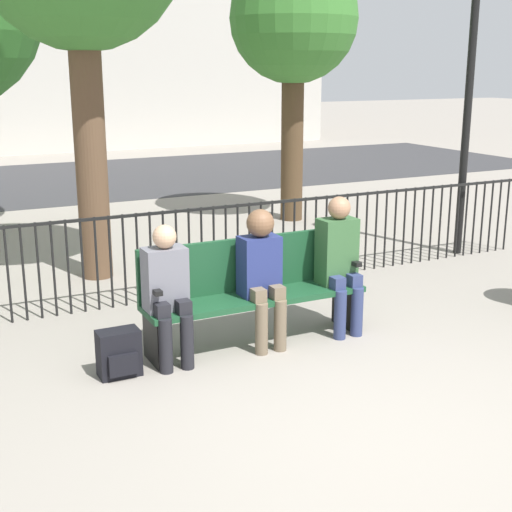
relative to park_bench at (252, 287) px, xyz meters
name	(u,v)px	position (x,y,z in m)	size (l,w,h in m)	color
ground_plane	(377,435)	(0.00, -1.88, -0.50)	(80.00, 80.00, 0.00)	gray
park_bench	(252,287)	(0.00, 0.00, 0.00)	(1.99, 0.45, 0.92)	#194728
seated_person_0	(168,288)	(-0.82, -0.13, 0.14)	(0.34, 0.39, 1.16)	black
seated_person_1	(262,269)	(0.03, -0.13, 0.19)	(0.34, 0.39, 1.21)	brown
seated_person_2	(339,258)	(0.82, -0.13, 0.20)	(0.34, 0.39, 1.25)	navy
backpack	(119,354)	(-1.26, -0.20, -0.32)	(0.33, 0.23, 0.38)	black
fence_railing	(190,245)	(-0.02, 1.44, 0.06)	(9.01, 0.03, 0.95)	black
tree_3	(294,23)	(2.88, 4.41, 2.50)	(1.93, 1.93, 4.03)	#4C3823
lamp_post	(472,54)	(3.78, 1.58, 2.02)	(0.28, 0.28, 3.83)	black
street_surface	(41,182)	(0.00, 10.12, -0.50)	(24.00, 6.00, 0.01)	#333335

